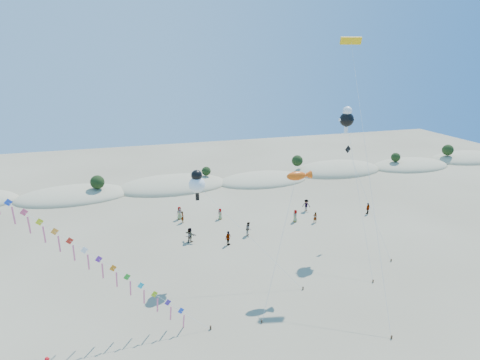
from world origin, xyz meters
TOP-DOWN VIEW (x-y plane):
  - dune_ridge at (1.06, 45.14)m, footprint 145.30×11.49m
  - kite_train at (-14.99, 10.41)m, footprint 24.80×7.24m
  - fish_kite at (8.29, 12.56)m, footprint 7.14×6.83m
  - cartoon_kite_low at (-0.88, 16.43)m, footprint 9.75×7.45m
  - cartoon_kite_high at (17.22, 19.47)m, footprint 3.00×11.33m
  - parafoil_kite at (15.25, 16.44)m, footprint 4.70×15.95m
  - dark_kite at (18.73, 18.20)m, footprint 1.84×8.59m
  - beachgoers at (7.19, 25.51)m, footprint 27.12×10.45m

SIDE VIEW (x-z plane):
  - dune_ridge at x=1.06m, z-range -2.67..2.90m
  - beachgoers at x=7.19m, z-range -0.03..1.75m
  - dark_kite at x=18.73m, z-range 2.18..13.57m
  - cartoon_kite_low at x=-0.88m, z-range 4.17..15.19m
  - kite_train at x=-14.99m, z-range 0.37..20.30m
  - fish_kite at x=8.29m, z-range 5.12..16.32m
  - cartoon_kite_high at x=17.22m, z-range 6.77..22.97m
  - parafoil_kite at x=15.25m, z-range 10.77..34.30m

